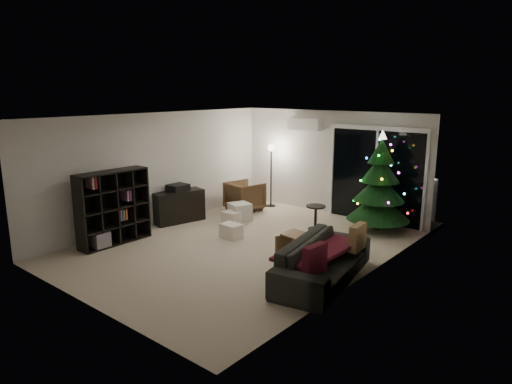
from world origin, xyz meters
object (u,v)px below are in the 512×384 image
(christmas_tree, at_px, (380,181))
(coffee_table, at_px, (311,250))
(bookshelf, at_px, (108,206))
(armchair, at_px, (245,196))
(sofa, at_px, (323,260))
(media_cabinet, at_px, (179,206))

(christmas_tree, bearing_deg, coffee_table, -92.73)
(bookshelf, height_order, armchair, bookshelf)
(armchair, relative_size, christmas_tree, 0.37)
(sofa, bearing_deg, media_cabinet, 69.86)
(bookshelf, xyz_separation_m, coffee_table, (3.69, 1.70, -0.53))
(media_cabinet, bearing_deg, christmas_tree, 44.29)
(sofa, height_order, christmas_tree, christmas_tree)
(media_cabinet, bearing_deg, bookshelf, -77.21)
(armchair, relative_size, sofa, 0.35)
(coffee_table, distance_m, christmas_tree, 2.59)
(bookshelf, relative_size, christmas_tree, 0.68)
(media_cabinet, bearing_deg, coffee_table, 11.21)
(christmas_tree, bearing_deg, media_cabinet, -148.51)
(sofa, bearing_deg, bookshelf, 93.50)
(armchair, xyz_separation_m, sofa, (3.80, -2.46, -0.03))
(media_cabinet, bearing_deg, sofa, 3.33)
(armchair, xyz_separation_m, christmas_tree, (3.30, 0.59, 0.71))
(bookshelf, distance_m, christmas_tree, 5.63)
(bookshelf, bearing_deg, coffee_table, 28.07)
(armchair, height_order, christmas_tree, christmas_tree)
(media_cabinet, height_order, sofa, media_cabinet)
(christmas_tree, bearing_deg, bookshelf, -132.61)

